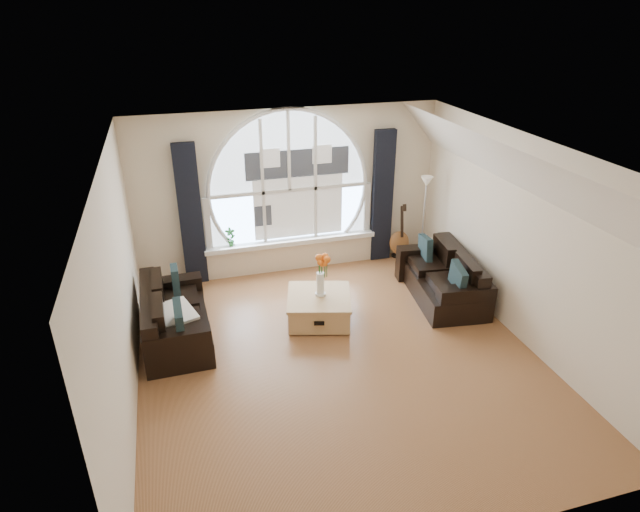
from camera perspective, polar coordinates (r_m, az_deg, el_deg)
The scene contains 21 objects.
ground at distance 7.06m, azimuth 2.05°, elevation -10.79°, with size 5.00×5.50×0.01m, color brown.
ceiling at distance 5.87m, azimuth 2.46°, elevation 10.88°, with size 5.00×5.50×0.01m, color silver.
wall_back at distance 8.80m, azimuth -3.34°, elevation 6.82°, with size 5.00×0.01×2.70m, color beige.
wall_front at distance 4.28m, azimuth 14.21°, elevation -17.11°, with size 5.00×0.01×2.70m, color beige.
wall_left at distance 6.13m, azimuth -20.63°, elevation -3.80°, with size 0.01×5.50×2.70m, color beige.
wall_right at distance 7.45m, azimuth 20.84°, elevation 1.48°, with size 0.01×5.50×2.70m, color beige.
attic_slope at distance 6.95m, azimuth 20.11°, elevation 8.74°, with size 0.92×5.50×0.72m, color silver.
arched_window at distance 8.69m, azimuth -3.34°, elevation 8.47°, with size 2.60×0.06×2.15m, color silver.
window_sill at distance 9.02m, azimuth -3.06°, elevation 1.57°, with size 2.90×0.22×0.08m, color white.
window_frame at distance 8.66m, azimuth -3.30°, elevation 8.42°, with size 2.76×0.08×2.15m, color white.
neighbor_house at distance 8.74m, azimuth -2.33°, elevation 7.75°, with size 1.70×0.02×1.50m, color silver.
curtain_left at distance 8.58m, azimuth -13.62°, elevation 4.17°, with size 0.35×0.12×2.30m, color black.
curtain_right at distance 9.22m, azimuth 6.65°, elevation 6.27°, with size 0.35×0.12×2.30m, color black.
sofa_left at distance 7.46m, azimuth -15.17°, elevation -5.92°, with size 0.82×1.65×0.73m, color black.
sofa_right at distance 8.37m, azimuth 12.89°, elevation -1.97°, with size 0.82×1.63×0.73m, color black.
coffee_chest at distance 7.70m, azimuth -0.11°, elevation -5.41°, with size 0.89×0.89×0.44m, color tan.
throw_blanket at distance 7.23m, azimuth -15.52°, elevation -6.10°, with size 0.55×0.55×0.10m, color silver.
vase_flowers at distance 7.45m, azimuth 0.04°, elevation -1.55°, with size 0.24×0.24×0.70m, color white.
floor_lamp at distance 9.17m, azimuth 10.91°, elevation 3.52°, with size 0.24×0.24×1.60m, color #B2B2B2.
guitar at distance 9.48m, azimuth 8.53°, elevation 2.68°, with size 0.36×0.24×1.06m, color #995927.
potted_plant at distance 8.79m, azimuth -9.53°, elevation 1.99°, with size 0.17×0.11×0.32m, color #1E6023.
Camera 1 is at (-1.80, -5.38, 4.21)m, focal length 30.04 mm.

